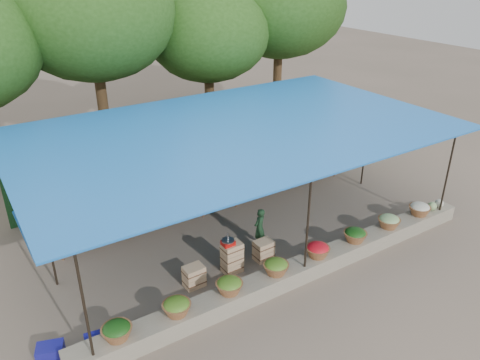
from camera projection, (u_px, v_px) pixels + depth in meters
ground at (236, 225)px, 12.92m from camera, size 60.00×60.00×0.00m
stone_curb at (300, 270)px, 10.75m from camera, size 10.60×0.55×0.40m
stall_canopy at (235, 133)px, 11.79m from camera, size 10.80×6.60×2.82m
produce_baskets at (297, 258)px, 10.54m from camera, size 8.98×0.58×0.34m
netting_backdrop at (183, 147)px, 14.76m from camera, size 10.60×0.06×2.50m
tree_row at (153, 21)px, 15.73m from camera, size 16.51×5.50×7.12m
fruit_table_left at (131, 209)px, 12.47m from camera, size 4.21×0.95×0.93m
fruit_table_right at (280, 168)px, 14.89m from camera, size 4.21×0.95×0.93m
crate_counter at (231, 260)px, 10.89m from camera, size 2.36×0.35×0.77m
weighing_scale at (228, 242)px, 10.63m from camera, size 0.29×0.29×0.31m
vendor_seated at (259, 228)px, 11.76m from camera, size 0.46×0.39×1.07m
customer_left at (101, 195)px, 12.82m from camera, size 0.89×0.75×1.60m
customer_mid at (204, 167)px, 14.50m from camera, size 1.11×0.77×1.58m
customer_right at (301, 147)px, 15.62m from camera, size 1.19×0.78×1.88m
blue_crate_front at (100, 343)px, 8.78m from camera, size 0.60×0.47×0.32m
blue_crate_back at (50, 352)px, 8.61m from camera, size 0.56×0.48×0.29m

